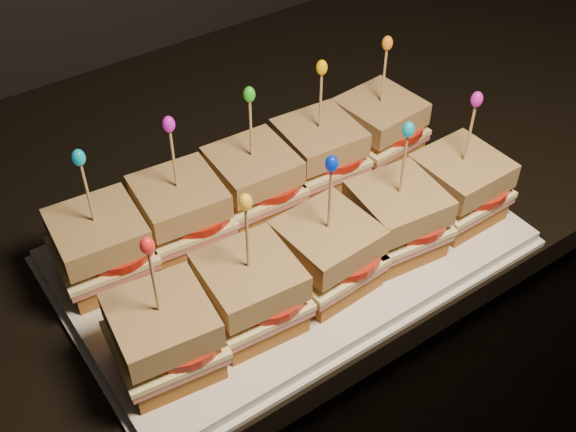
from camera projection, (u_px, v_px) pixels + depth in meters
cabinet at (188, 415)px, 1.15m from camera, size 2.28×0.60×0.85m
granite_slab at (154, 210)px, 0.86m from camera, size 2.32×0.64×0.04m
platter at (288, 248)px, 0.77m from camera, size 0.46×0.29×0.02m
platter_rim at (288, 252)px, 0.78m from camera, size 0.47×0.30×0.01m
sandwich_0_bread_bot at (106, 266)px, 0.72m from camera, size 0.09×0.09×0.02m
sandwich_0_ham at (103, 255)px, 0.71m from camera, size 0.10×0.09×0.01m
sandwich_0_cheese at (102, 250)px, 0.71m from camera, size 0.10×0.10×0.01m
sandwich_0_tomato at (114, 243)px, 0.71m from camera, size 0.08×0.08×0.01m
sandwich_0_bread_top at (97, 231)px, 0.69m from camera, size 0.09×0.09×0.03m
sandwich_0_pick at (88, 196)px, 0.66m from camera, size 0.00×0.00×0.09m
sandwich_0_frill at (79, 158)px, 0.63m from camera, size 0.01×0.01×0.02m
sandwich_1_bread_bot at (183, 231)px, 0.76m from camera, size 0.09×0.09×0.02m
sandwich_1_ham at (182, 221)px, 0.75m from camera, size 0.10×0.09×0.01m
sandwich_1_cheese at (181, 216)px, 0.75m from camera, size 0.10×0.10×0.01m
sandwich_1_tomato at (194, 209)px, 0.74m from camera, size 0.08×0.08×0.01m
sandwich_1_bread_top at (179, 197)px, 0.73m from camera, size 0.09×0.09×0.03m
sandwich_1_pick at (174, 162)px, 0.70m from camera, size 0.00×0.00×0.09m
sandwich_1_frill at (169, 124)px, 0.67m from camera, size 0.01×0.01×0.02m
sandwich_2_bread_bot at (254, 200)px, 0.80m from camera, size 0.08×0.08×0.02m
sandwich_2_ham at (253, 189)px, 0.79m from camera, size 0.09×0.09×0.01m
sandwich_2_cheese at (253, 184)px, 0.78m from camera, size 0.09×0.09×0.01m
sandwich_2_tomato at (265, 178)px, 0.78m from camera, size 0.08×0.08×0.01m
sandwich_2_bread_top at (252, 166)px, 0.77m from camera, size 0.09×0.09×0.03m
sandwich_2_pick at (251, 132)px, 0.74m from camera, size 0.00×0.00×0.09m
sandwich_2_frill at (249, 94)px, 0.71m from camera, size 0.01×0.01×0.02m
sandwich_3_bread_bot at (318, 171)px, 0.84m from camera, size 0.09×0.09×0.02m
sandwich_3_ham at (318, 161)px, 0.83m from camera, size 0.10×0.09×0.01m
sandwich_3_cheese at (319, 156)px, 0.82m from camera, size 0.10×0.09×0.01m
sandwich_3_tomato at (330, 150)px, 0.82m from camera, size 0.08×0.08×0.01m
sandwich_3_bread_top at (319, 137)px, 0.80m from camera, size 0.09×0.09×0.03m
sandwich_3_pick at (320, 104)px, 0.77m from camera, size 0.00×0.00×0.09m
sandwich_3_frill at (322, 67)px, 0.74m from camera, size 0.01×0.01×0.02m
sandwich_4_bread_bot at (377, 145)px, 0.87m from camera, size 0.09×0.09×0.02m
sandwich_4_ham at (378, 135)px, 0.86m from camera, size 0.10×0.09×0.01m
sandwich_4_cheese at (378, 130)px, 0.86m from camera, size 0.10×0.10×0.01m
sandwich_4_tomato at (390, 124)px, 0.85m from camera, size 0.08×0.08×0.01m
sandwich_4_bread_top at (380, 112)px, 0.84m from camera, size 0.09×0.09×0.03m
sandwich_4_pick at (384, 79)px, 0.81m from camera, size 0.00×0.00×0.09m
sandwich_4_frill at (387, 43)px, 0.78m from camera, size 0.01×0.01×0.02m
sandwich_5_bread_bot at (168, 355)px, 0.64m from camera, size 0.09×0.09×0.02m
sandwich_5_ham at (166, 344)px, 0.63m from camera, size 0.10×0.10×0.01m
sandwich_5_cheese at (165, 339)px, 0.63m from camera, size 0.10×0.10×0.01m
sandwich_5_tomato at (179, 332)px, 0.63m from camera, size 0.08×0.08×0.01m
sandwich_5_bread_top at (161, 320)px, 0.61m from camera, size 0.09×0.09×0.03m
sandwich_5_pick at (155, 285)px, 0.58m from camera, size 0.00×0.00×0.09m
sandwich_5_frill at (147, 246)px, 0.55m from camera, size 0.01×0.01×0.02m
sandwich_6_bread_bot at (251, 311)px, 0.68m from camera, size 0.09×0.09×0.02m
sandwich_6_ham at (251, 301)px, 0.67m from camera, size 0.10×0.09×0.01m
sandwich_6_cheese at (250, 296)px, 0.67m from camera, size 0.10×0.09×0.01m
sandwich_6_tomato at (264, 289)px, 0.66m from camera, size 0.08×0.08×0.01m
sandwich_6_bread_top at (249, 276)px, 0.65m from camera, size 0.09×0.09×0.03m
sandwich_6_pick at (247, 241)px, 0.62m from camera, size 0.00×0.00×0.09m
sandwich_6_frill at (245, 202)px, 0.59m from camera, size 0.01×0.01×0.02m
sandwich_7_bread_bot at (326, 272)px, 0.72m from camera, size 0.09×0.09×0.02m
sandwich_7_ham at (327, 261)px, 0.71m from camera, size 0.09×0.09×0.01m
sandwich_7_cheese at (327, 257)px, 0.70m from camera, size 0.10×0.09×0.01m
sandwich_7_tomato at (341, 250)px, 0.70m from camera, size 0.08×0.08×0.01m
sandwich_7_bread_top at (328, 237)px, 0.69m from camera, size 0.09×0.09×0.03m
sandwich_7_pick at (330, 203)px, 0.66m from camera, size 0.00×0.00×0.09m
sandwich_7_frill at (332, 164)px, 0.63m from camera, size 0.01×0.01×0.02m
sandwich_8_bread_bot at (394, 237)px, 0.76m from camera, size 0.09×0.09×0.02m
sandwich_8_ham at (395, 226)px, 0.75m from camera, size 0.10×0.10×0.01m
sandwich_8_cheese at (396, 221)px, 0.74m from camera, size 0.10×0.10×0.01m
sandwich_8_tomato at (409, 215)px, 0.74m from camera, size 0.08×0.08×0.01m
sandwich_8_bread_top at (398, 202)px, 0.72m from camera, size 0.09×0.09×0.03m
sandwich_8_pick at (403, 168)px, 0.69m from camera, size 0.00×0.00×0.09m
sandwich_8_frill at (408, 130)px, 0.66m from camera, size 0.01×0.01×0.02m
sandwich_9_bread_bot at (455, 205)px, 0.79m from camera, size 0.08×0.08×0.02m
sandwich_9_ham at (457, 194)px, 0.78m from camera, size 0.09×0.09×0.01m
sandwich_9_cheese at (458, 190)px, 0.78m from camera, size 0.09×0.09×0.01m
sandwich_9_tomato at (471, 183)px, 0.77m from camera, size 0.08×0.08×0.01m
sandwich_9_bread_top at (462, 171)px, 0.76m from camera, size 0.08×0.08×0.03m
sandwich_9_pick at (469, 137)px, 0.73m from camera, size 0.00×0.00×0.09m
sandwich_9_frill at (477, 99)px, 0.70m from camera, size 0.01×0.01×0.02m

